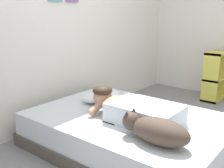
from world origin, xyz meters
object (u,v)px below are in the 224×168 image
(cell_phone, at_px, (110,122))
(bed, at_px, (128,132))
(person_lying, at_px, (132,109))
(bookshelf, at_px, (215,76))
(pillow, at_px, (101,96))
(coffee_cup, at_px, (110,103))
(dog, at_px, (156,130))

(cell_phone, bearing_deg, bed, -5.71)
(person_lying, bearing_deg, bookshelf, -0.50)
(person_lying, bearing_deg, cell_phone, 148.28)
(pillow, distance_m, bookshelf, 2.04)
(person_lying, xyz_separation_m, bookshelf, (2.21, -0.02, -0.08))
(pillow, bearing_deg, coffee_cup, -113.85)
(dog, relative_size, coffee_cup, 4.60)
(pillow, distance_m, dog, 1.16)
(coffee_cup, bearing_deg, bookshelf, -11.76)
(pillow, relative_size, person_lying, 0.57)
(person_lying, xyz_separation_m, coffee_cup, (0.18, 0.40, -0.07))
(pillow, height_order, dog, dog)
(dog, bearing_deg, cell_phone, 80.61)
(person_lying, distance_m, coffee_cup, 0.45)
(pillow, bearing_deg, dog, -117.57)
(person_lying, height_order, coffee_cup, person_lying)
(person_lying, xyz_separation_m, dog, (-0.27, -0.41, -0.00))
(bed, xyz_separation_m, person_lying, (-0.07, -0.09, 0.28))
(bed, height_order, dog, dog)
(pillow, distance_m, person_lying, 0.67)
(dog, bearing_deg, person_lying, 56.99)
(pillow, xyz_separation_m, cell_phone, (-0.45, -0.50, -0.05))
(pillow, height_order, coffee_cup, pillow)
(coffee_cup, bearing_deg, pillow, 66.15)
(dog, bearing_deg, coffee_cup, 61.52)
(bookshelf, bearing_deg, cell_phone, 176.86)
(pillow, relative_size, coffee_cup, 4.16)
(bed, distance_m, pillow, 0.61)
(dog, xyz_separation_m, cell_phone, (0.09, 0.52, -0.10))
(bed, xyz_separation_m, bookshelf, (2.14, -0.11, 0.20))
(person_lying, xyz_separation_m, cell_phone, (-0.18, 0.11, -0.10))
(bed, bearing_deg, person_lying, -129.55)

